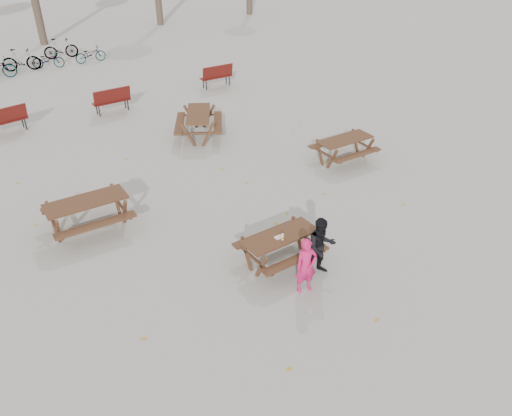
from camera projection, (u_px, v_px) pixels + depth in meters
ground at (280, 261)px, 11.95m from camera, size 80.00×80.00×0.00m
main_picnic_table at (280, 242)px, 11.64m from camera, size 1.80×1.45×0.78m
food_tray at (279, 237)px, 11.44m from camera, size 0.18×0.11×0.03m
bread_roll at (279, 236)px, 11.42m from camera, size 0.14×0.06×0.05m
soda_bottle at (282, 237)px, 11.35m from camera, size 0.07×0.07×0.17m
child at (306, 266)px, 10.75m from camera, size 0.55×0.42×1.33m
adult at (321, 247)px, 11.21m from camera, size 0.83×0.71×1.47m
picnic_table_east at (344, 150)px, 16.31m from camera, size 1.90×1.55×0.80m
picnic_table_north at (89, 215)px, 12.89m from camera, size 2.11×1.73×0.88m
picnic_table_far at (199, 125)px, 17.99m from camera, size 2.48×2.62×0.89m
park_bench_row at (68, 106)px, 19.40m from camera, size 14.33×1.19×1.03m
bicycle_row at (12, 61)px, 24.70m from camera, size 8.71×2.90×1.09m
fallen_leaves at (240, 209)px, 13.94m from camera, size 11.00×11.00×0.01m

